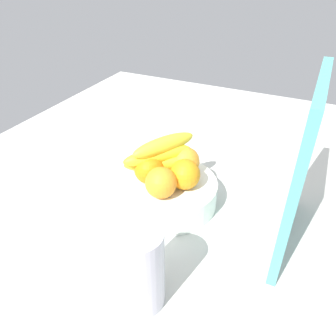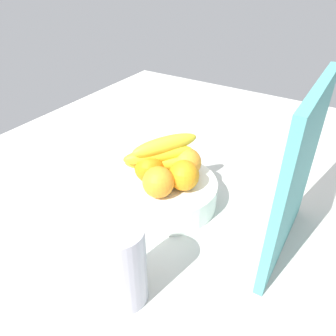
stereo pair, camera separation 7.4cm
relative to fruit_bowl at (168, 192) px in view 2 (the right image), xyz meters
The scene contains 11 objects.
ground_plane 6.11cm from the fruit_bowl, 21.48° to the left, with size 180.00×140.00×3.00cm, color #B6B7B1.
fruit_bowl is the anchor object (origin of this frame).
orange_front_left 8.14cm from the fruit_bowl, 87.81° to the left, with size 7.20×7.20×7.20cm, color orange.
orange_front_right 8.79cm from the fruit_bowl, 156.04° to the left, with size 7.20×7.20×7.20cm, color orange.
orange_center 9.31cm from the fruit_bowl, 128.58° to the right, with size 7.20×7.20×7.20cm, color orange.
orange_back_left 8.19cm from the fruit_bowl, 67.33° to the right, with size 7.20×7.20×7.20cm, color orange.
orange_back_right 8.81cm from the fruit_bowl, ahead, with size 7.20×7.20×7.20cm, color orange.
banana_bunch 9.09cm from the fruit_bowl, 115.93° to the right, with size 17.72×17.58×10.60cm.
cutting_board 31.74cm from the fruit_bowl, 90.16° to the left, with size 28.00×1.80×36.00cm, color teal.
thermos_tumbler 28.40cm from the fruit_bowl, 15.44° to the left, with size 8.63×8.63×16.57cm, color #B3B0BF.
jar_lid 24.04cm from the fruit_bowl, 150.11° to the right, with size 6.80×6.80×1.23cm, color white.
Camera 2 is at (51.35, 32.84, 53.44)cm, focal length 35.31 mm.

